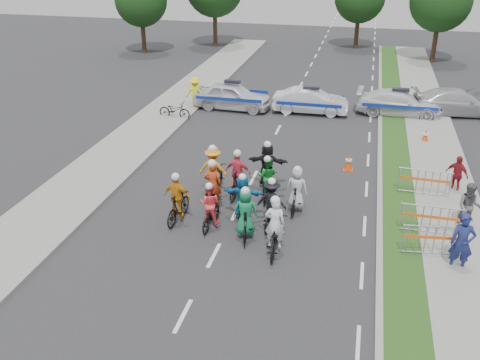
% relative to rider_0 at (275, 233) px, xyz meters
% --- Properties ---
extents(ground, '(90.00, 90.00, 0.00)m').
position_rel_rider_0_xyz_m(ground, '(-1.81, -0.71, -0.66)').
color(ground, '#28282B').
rests_on(ground, ground).
extents(curb_right, '(0.20, 60.00, 0.12)m').
position_rel_rider_0_xyz_m(curb_right, '(3.29, 4.29, -0.60)').
color(curb_right, gray).
rests_on(curb_right, ground).
extents(grass_strip, '(1.20, 60.00, 0.11)m').
position_rel_rider_0_xyz_m(grass_strip, '(3.99, 4.29, -0.61)').
color(grass_strip, '#264B18').
rests_on(grass_strip, ground).
extents(sidewalk_right, '(2.40, 60.00, 0.13)m').
position_rel_rider_0_xyz_m(sidewalk_right, '(5.79, 4.29, -0.60)').
color(sidewalk_right, gray).
rests_on(sidewalk_right, ground).
extents(sidewalk_left, '(3.00, 60.00, 0.13)m').
position_rel_rider_0_xyz_m(sidewalk_left, '(-8.31, 4.29, -0.60)').
color(sidewalk_left, gray).
rests_on(sidewalk_left, ground).
extents(rider_0, '(0.81, 2.02, 2.02)m').
position_rel_rider_0_xyz_m(rider_0, '(0.00, 0.00, 0.00)').
color(rider_0, black).
rests_on(rider_0, ground).
extents(rider_1, '(0.88, 1.88, 1.92)m').
position_rel_rider_0_xyz_m(rider_1, '(-1.08, 0.61, 0.08)').
color(rider_1, black).
rests_on(rider_1, ground).
extents(rider_2, '(0.74, 1.70, 1.71)m').
position_rel_rider_0_xyz_m(rider_2, '(-2.42, 1.04, -0.02)').
color(rider_2, black).
rests_on(rider_2, ground).
extents(rider_3, '(0.99, 1.84, 1.90)m').
position_rel_rider_0_xyz_m(rider_3, '(-3.64, 1.14, 0.06)').
color(rider_3, black).
rests_on(rider_3, ground).
extents(rider_4, '(1.06, 1.85, 1.85)m').
position_rel_rider_0_xyz_m(rider_4, '(-0.40, 1.61, 0.05)').
color(rider_4, black).
rests_on(rider_4, ground).
extents(rider_5, '(1.44, 1.72, 1.80)m').
position_rel_rider_0_xyz_m(rider_5, '(-1.46, 1.83, 0.10)').
color(rider_5, black).
rests_on(rider_5, ground).
extents(rider_6, '(0.94, 2.08, 2.05)m').
position_rel_rider_0_xyz_m(rider_6, '(-2.65, 2.22, 0.01)').
color(rider_6, black).
rests_on(rider_6, ground).
extents(rider_7, '(0.80, 1.77, 1.83)m').
position_rel_rider_0_xyz_m(rider_7, '(0.29, 2.85, 0.05)').
color(rider_7, black).
rests_on(rider_7, ground).
extents(rider_8, '(0.77, 1.79, 1.80)m').
position_rel_rider_0_xyz_m(rider_8, '(-0.92, 3.59, 0.01)').
color(rider_8, black).
rests_on(rider_8, ground).
extents(rider_9, '(1.02, 1.91, 1.96)m').
position_rel_rider_0_xyz_m(rider_9, '(-2.05, 3.52, 0.09)').
color(rider_9, black).
rests_on(rider_9, ground).
extents(rider_10, '(1.15, 2.01, 2.03)m').
position_rel_rider_0_xyz_m(rider_10, '(-3.04, 3.59, 0.12)').
color(rider_10, black).
rests_on(rider_10, ground).
extents(rider_11, '(1.59, 1.90, 1.99)m').
position_rel_rider_0_xyz_m(rider_11, '(-1.11, 4.57, 0.17)').
color(rider_11, black).
rests_on(rider_11, ground).
extents(police_car_0, '(4.48, 1.96, 1.50)m').
position_rel_rider_0_xyz_m(police_car_0, '(-4.96, 14.21, 0.09)').
color(police_car_0, silver).
rests_on(police_car_0, ground).
extents(police_car_1, '(4.18, 1.56, 1.37)m').
position_rel_rider_0_xyz_m(police_car_1, '(-0.54, 14.49, 0.02)').
color(police_car_1, silver).
rests_on(police_car_1, ground).
extents(police_car_2, '(4.72, 2.08, 1.35)m').
position_rel_rider_0_xyz_m(police_car_2, '(4.25, 15.28, 0.01)').
color(police_car_2, silver).
rests_on(police_car_2, ground).
extents(civilian_sedan, '(5.09, 2.67, 1.41)m').
position_rel_rider_0_xyz_m(civilian_sedan, '(7.36, 16.09, 0.04)').
color(civilian_sedan, '#B8B8BD').
rests_on(civilian_sedan, ground).
extents(spectator_0, '(0.71, 0.48, 1.91)m').
position_rel_rider_0_xyz_m(spectator_0, '(5.57, 0.24, 0.29)').
color(spectator_0, navy).
rests_on(spectator_0, ground).
extents(spectator_1, '(0.91, 0.76, 1.71)m').
position_rel_rider_0_xyz_m(spectator_1, '(6.16, 2.91, 0.19)').
color(spectator_1, '#57585C').
rests_on(spectator_1, ground).
extents(spectator_2, '(0.96, 0.82, 1.55)m').
position_rel_rider_0_xyz_m(spectator_2, '(6.10, 5.78, 0.11)').
color(spectator_2, maroon).
rests_on(spectator_2, ground).
extents(marshal_hiviz, '(1.19, 0.73, 1.79)m').
position_rel_rider_0_xyz_m(marshal_hiviz, '(-7.06, 13.86, 0.23)').
color(marshal_hiviz, '#FFF60D').
rests_on(marshal_hiviz, ground).
extents(barrier_0, '(2.04, 0.73, 1.12)m').
position_rel_rider_0_xyz_m(barrier_0, '(4.89, 0.81, -0.10)').
color(barrier_0, '#A5A8AD').
rests_on(barrier_0, ground).
extents(barrier_1, '(2.01, 0.53, 1.12)m').
position_rel_rider_0_xyz_m(barrier_1, '(4.89, 2.15, -0.10)').
color(barrier_1, '#A5A8AD').
rests_on(barrier_1, ground).
extents(barrier_2, '(2.02, 0.61, 1.12)m').
position_rel_rider_0_xyz_m(barrier_2, '(4.89, 5.15, -0.10)').
color(barrier_2, '#A5A8AD').
rests_on(barrier_2, ground).
extents(cone_0, '(0.40, 0.40, 0.70)m').
position_rel_rider_0_xyz_m(cone_0, '(1.96, 7.02, -0.32)').
color(cone_0, '#F24C0C').
rests_on(cone_0, ground).
extents(cone_1, '(0.40, 0.40, 0.70)m').
position_rel_rider_0_xyz_m(cone_1, '(5.39, 11.13, -0.32)').
color(cone_1, '#F24C0C').
rests_on(cone_1, ground).
extents(parked_bike, '(1.82, 0.74, 0.93)m').
position_rel_rider_0_xyz_m(parked_bike, '(-7.60, 11.81, -0.20)').
color(parked_bike, black).
rests_on(parked_bike, ground).
extents(tree_0, '(4.20, 4.20, 6.30)m').
position_rel_rider_0_xyz_m(tree_0, '(-15.81, 27.29, 3.52)').
color(tree_0, '#382619').
rests_on(tree_0, ground).
extents(tree_1, '(4.55, 4.55, 6.82)m').
position_rel_rider_0_xyz_m(tree_1, '(7.19, 29.29, 3.87)').
color(tree_1, '#382619').
rests_on(tree_1, ground).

